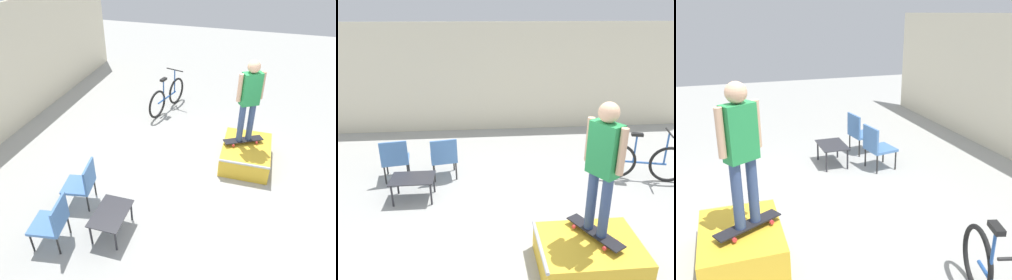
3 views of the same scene
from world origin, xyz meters
The scene contains 8 objects.
ground_plane centered at (0.00, 0.00, 0.00)m, with size 24.00×24.00×0.00m, color #A8A8A3.
skate_ramp_box centered at (0.93, -0.76, 0.22)m, with size 1.37×1.01×0.45m.
skateboard_on_ramp centered at (1.02, -0.66, 0.51)m, with size 0.59×0.86×0.07m.
person_skater centered at (1.02, -0.66, 1.58)m, with size 0.37×0.50×1.78m.
coffee_table centered at (-1.71, 1.25, 0.38)m, with size 0.78×0.54×0.44m.
patio_chair_left centered at (-2.18, 2.02, 0.50)m, with size 0.60×0.60×0.90m.
patio_chair_right centered at (-1.21, 2.03, 0.50)m, with size 0.60×0.60×0.90m.
bicycle centered at (2.83, 1.60, 0.41)m, with size 1.73×0.63×1.08m.
Camera 1 is at (-5.15, -0.75, 4.43)m, focal length 35.00 mm.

